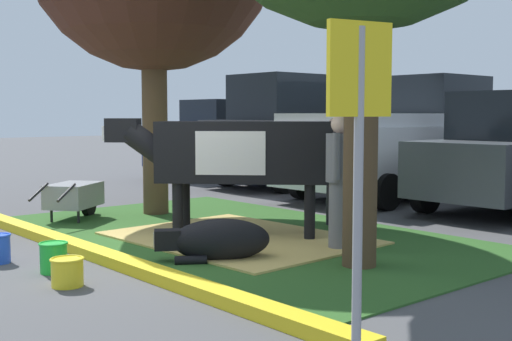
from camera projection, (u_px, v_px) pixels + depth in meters
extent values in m
plane|color=#4C4C4F|center=(155.00, 254.00, 7.79)|extent=(80.00, 80.00, 0.00)
cube|color=#2D5B23|center=(240.00, 234.00, 9.03)|extent=(7.08, 4.11, 0.02)
cube|color=yellow|center=(92.00, 252.00, 7.59)|extent=(8.28, 0.24, 0.12)
cube|color=tan|center=(239.00, 238.00, 8.62)|extent=(3.30, 2.53, 0.04)
cylinder|color=brown|center=(155.00, 125.00, 10.74)|extent=(0.41, 0.41, 2.94)
cylinder|color=#4C3823|center=(361.00, 121.00, 6.96)|extent=(0.37, 0.37, 3.15)
cube|color=black|center=(245.00, 152.00, 8.74)|extent=(2.14, 2.10, 0.80)
cube|color=white|center=(234.00, 152.00, 8.75)|extent=(1.15, 1.14, 0.56)
cylinder|color=black|center=(147.00, 144.00, 8.85)|extent=(0.68, 0.67, 0.58)
cube|color=black|center=(123.00, 130.00, 8.87)|extent=(0.50, 0.49, 0.32)
cube|color=white|center=(109.00, 133.00, 8.89)|extent=(0.23, 0.23, 0.20)
cylinder|color=black|center=(178.00, 211.00, 8.64)|extent=(0.14, 0.14, 0.75)
cylinder|color=black|center=(185.00, 206.00, 9.13)|extent=(0.14, 0.14, 0.75)
cylinder|color=black|center=(310.00, 213.00, 8.48)|extent=(0.14, 0.14, 0.75)
cylinder|color=black|center=(310.00, 208.00, 8.97)|extent=(0.14, 0.14, 0.75)
cylinder|color=black|center=(336.00, 171.00, 8.65)|extent=(0.06, 0.06, 0.70)
ellipsoid|color=black|center=(221.00, 240.00, 7.38)|extent=(0.99, 1.19, 0.48)
cube|color=black|center=(167.00, 240.00, 7.30)|extent=(0.32, 0.34, 0.22)
cube|color=silver|center=(156.00, 240.00, 7.28)|extent=(0.12, 0.10, 0.16)
cylinder|color=black|center=(191.00, 260.00, 7.17)|extent=(0.27, 0.35, 0.10)
cylinder|color=black|center=(335.00, 198.00, 9.70)|extent=(0.26, 0.26, 0.82)
cylinder|color=black|center=(336.00, 152.00, 9.64)|extent=(0.34, 0.34, 0.56)
sphere|color=tan|center=(336.00, 125.00, 9.61)|extent=(0.22, 0.22, 0.22)
cylinder|color=black|center=(346.00, 150.00, 9.47)|extent=(0.09, 0.09, 0.53)
cylinder|color=black|center=(325.00, 149.00, 9.82)|extent=(0.09, 0.09, 0.53)
cylinder|color=slate|center=(339.00, 216.00, 7.93)|extent=(0.26, 0.26, 0.84)
cylinder|color=slate|center=(340.00, 158.00, 7.87)|extent=(0.34, 0.34, 0.58)
sphere|color=beige|center=(340.00, 124.00, 7.83)|extent=(0.23, 0.23, 0.23)
cylinder|color=slate|center=(336.00, 156.00, 7.66)|extent=(0.09, 0.09, 0.55)
cylinder|color=slate|center=(344.00, 154.00, 8.07)|extent=(0.09, 0.09, 0.55)
cube|color=gray|center=(74.00, 195.00, 10.17)|extent=(1.03, 1.08, 0.36)
cylinder|color=black|center=(89.00, 205.00, 10.68)|extent=(0.30, 0.35, 0.36)
cylinder|color=black|center=(51.00, 216.00, 9.95)|extent=(0.04, 0.04, 0.24)
cylinder|color=black|center=(78.00, 216.00, 9.86)|extent=(0.04, 0.04, 0.24)
cylinder|color=black|center=(39.00, 192.00, 9.57)|extent=(0.36, 0.44, 0.23)
cylinder|color=black|center=(66.00, 193.00, 9.48)|extent=(0.36, 0.44, 0.23)
cylinder|color=#99999E|center=(358.00, 208.00, 3.96)|extent=(0.06, 0.06, 2.16)
cube|color=yellow|center=(360.00, 69.00, 3.89)|extent=(0.15, 0.44, 0.56)
cylinder|color=green|center=(54.00, 258.00, 6.85)|extent=(0.28, 0.28, 0.31)
torus|color=green|center=(53.00, 243.00, 6.84)|extent=(0.30, 0.30, 0.02)
cylinder|color=yellow|center=(67.00, 273.00, 6.31)|extent=(0.30, 0.30, 0.26)
torus|color=yellow|center=(67.00, 259.00, 6.30)|extent=(0.33, 0.33, 0.02)
cube|color=navy|center=(231.00, 147.00, 17.58)|extent=(1.86, 4.43, 0.90)
cube|color=black|center=(231.00, 115.00, 17.51)|extent=(1.62, 2.22, 0.80)
cylinder|color=black|center=(249.00, 160.00, 19.23)|extent=(0.23, 0.64, 0.64)
cylinder|color=black|center=(293.00, 163.00, 17.89)|extent=(0.23, 0.64, 0.64)
cylinder|color=black|center=(167.00, 165.00, 17.35)|extent=(0.23, 0.64, 0.64)
cylinder|color=black|center=(209.00, 169.00, 16.00)|extent=(0.23, 0.64, 0.64)
cube|color=#3D3D42|center=(302.00, 146.00, 15.31)|extent=(1.97, 4.63, 1.20)
cube|color=black|center=(302.00, 98.00, 15.22)|extent=(1.72, 3.22, 1.00)
cylinder|color=black|center=(316.00, 166.00, 17.06)|extent=(0.23, 0.64, 0.64)
cylinder|color=black|center=(375.00, 170.00, 15.64)|extent=(0.23, 0.64, 0.64)
cylinder|color=black|center=(226.00, 172.00, 15.09)|extent=(0.23, 0.64, 0.64)
cylinder|color=black|center=(284.00, 178.00, 13.67)|extent=(0.23, 0.64, 0.64)
cube|color=silver|center=(401.00, 153.00, 13.14)|extent=(2.08, 5.43, 1.10)
cube|color=black|center=(429.00, 101.00, 13.67)|extent=(1.87, 1.83, 1.00)
cube|color=silver|center=(362.00, 120.00, 12.28)|extent=(1.94, 2.73, 0.24)
cylinder|color=black|center=(410.00, 172.00, 15.09)|extent=(0.23, 0.64, 0.64)
cylinder|color=black|center=(492.00, 179.00, 13.60)|extent=(0.23, 0.64, 0.64)
cylinder|color=black|center=(303.00, 183.00, 12.78)|extent=(0.23, 0.64, 0.64)
cylinder|color=black|center=(386.00, 192.00, 11.28)|extent=(0.23, 0.64, 0.64)
cylinder|color=black|center=(510.00, 182.00, 12.87)|extent=(0.23, 0.64, 0.64)
cylinder|color=black|center=(426.00, 194.00, 10.99)|extent=(0.23, 0.64, 0.64)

